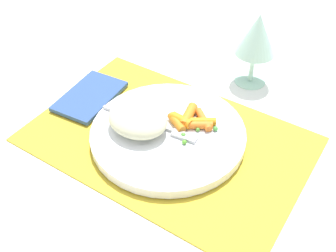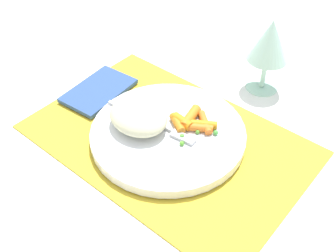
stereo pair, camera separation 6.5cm
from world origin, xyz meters
name	(u,v)px [view 1 (the left image)]	position (x,y,z in m)	size (l,w,h in m)	color
ground_plane	(168,140)	(0.00, 0.00, 0.00)	(2.40, 2.40, 0.00)	white
placemat	(168,139)	(0.00, 0.00, 0.00)	(0.48, 0.31, 0.01)	gold
plate	(168,134)	(0.00, 0.00, 0.01)	(0.27, 0.27, 0.02)	white
rice_mound	(138,119)	(-0.05, -0.02, 0.04)	(0.11, 0.09, 0.04)	beige
carrot_portion	(191,120)	(0.02, 0.04, 0.03)	(0.08, 0.07, 0.02)	orange
pea_scatter	(195,127)	(0.04, 0.03, 0.03)	(0.06, 0.07, 0.01)	green
fork	(159,126)	(-0.02, 0.00, 0.03)	(0.19, 0.03, 0.01)	silver
wine_glass	(257,36)	(0.05, 0.24, 0.11)	(0.08, 0.08, 0.15)	#B2E0CC
napkin	(90,96)	(-0.19, 0.01, 0.01)	(0.09, 0.14, 0.01)	#33518C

